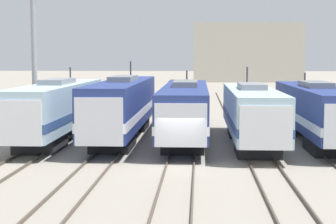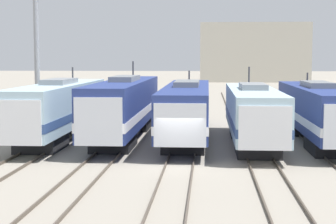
{
  "view_description": "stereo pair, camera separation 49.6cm",
  "coord_description": "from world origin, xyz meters",
  "px_view_note": "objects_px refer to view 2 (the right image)",
  "views": [
    {
      "loc": [
        0.95,
        -28.93,
        5.66
      ],
      "look_at": [
        -0.82,
        2.89,
        2.54
      ],
      "focal_mm": 60.0,
      "sensor_mm": 36.0,
      "label": 1
    },
    {
      "loc": [
        1.44,
        -28.9,
        5.66
      ],
      "look_at": [
        -0.82,
        2.89,
        2.54
      ],
      "focal_mm": 60.0,
      "sensor_mm": 36.0,
      "label": 2
    }
  ],
  "objects_px": {
    "locomotive_far_right": "(318,112)",
    "locomotive_center_right": "(253,114)",
    "locomotive_center_left": "(124,107)",
    "locomotive_center": "(187,109)",
    "locomotive_far_left": "(58,109)",
    "catenary_tower_left": "(37,52)"
  },
  "relations": [
    {
      "from": "locomotive_far_right",
      "to": "locomotive_center_right",
      "type": "bearing_deg",
      "value": -164.31
    },
    {
      "from": "locomotive_far_left",
      "to": "locomotive_center_right",
      "type": "distance_m",
      "value": 13.09
    },
    {
      "from": "locomotive_far_left",
      "to": "locomotive_center_left",
      "type": "height_order",
      "value": "locomotive_center_left"
    },
    {
      "from": "locomotive_far_right",
      "to": "catenary_tower_left",
      "type": "distance_m",
      "value": 21.27
    },
    {
      "from": "locomotive_far_left",
      "to": "locomotive_center",
      "type": "distance_m",
      "value": 8.8
    },
    {
      "from": "locomotive_far_right",
      "to": "catenary_tower_left",
      "type": "bearing_deg",
      "value": 166.25
    },
    {
      "from": "locomotive_far_left",
      "to": "locomotive_far_right",
      "type": "bearing_deg",
      "value": 0.1
    },
    {
      "from": "locomotive_far_left",
      "to": "catenary_tower_left",
      "type": "bearing_deg",
      "value": 120.26
    },
    {
      "from": "locomotive_far_left",
      "to": "catenary_tower_left",
      "type": "height_order",
      "value": "catenary_tower_left"
    },
    {
      "from": "catenary_tower_left",
      "to": "locomotive_far_left",
      "type": "bearing_deg",
      "value": -59.74
    },
    {
      "from": "locomotive_center",
      "to": "locomotive_center_right",
      "type": "relative_size",
      "value": 1.23
    },
    {
      "from": "locomotive_center",
      "to": "locomotive_far_right",
      "type": "height_order",
      "value": "locomotive_center"
    },
    {
      "from": "locomotive_center_right",
      "to": "locomotive_far_right",
      "type": "distance_m",
      "value": 4.51
    },
    {
      "from": "locomotive_center_right",
      "to": "catenary_tower_left",
      "type": "relative_size",
      "value": 1.39
    },
    {
      "from": "locomotive_center_left",
      "to": "locomotive_far_right",
      "type": "xyz_separation_m",
      "value": [
        13.04,
        -1.17,
        -0.15
      ]
    },
    {
      "from": "locomotive_far_left",
      "to": "locomotive_center",
      "type": "relative_size",
      "value": 0.88
    },
    {
      "from": "locomotive_center_left",
      "to": "locomotive_center_right",
      "type": "bearing_deg",
      "value": -15.37
    },
    {
      "from": "locomotive_center_left",
      "to": "locomotive_far_right",
      "type": "bearing_deg",
      "value": -5.12
    },
    {
      "from": "locomotive_far_left",
      "to": "catenary_tower_left",
      "type": "xyz_separation_m",
      "value": [
        -2.92,
        5.0,
        3.87
      ]
    },
    {
      "from": "locomotive_center_left",
      "to": "locomotive_center",
      "type": "relative_size",
      "value": 0.98
    },
    {
      "from": "locomotive_center",
      "to": "locomotive_far_right",
      "type": "xyz_separation_m",
      "value": [
        8.69,
        -1.32,
        0.01
      ]
    },
    {
      "from": "locomotive_center_left",
      "to": "locomotive_far_right",
      "type": "relative_size",
      "value": 1.11
    }
  ]
}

